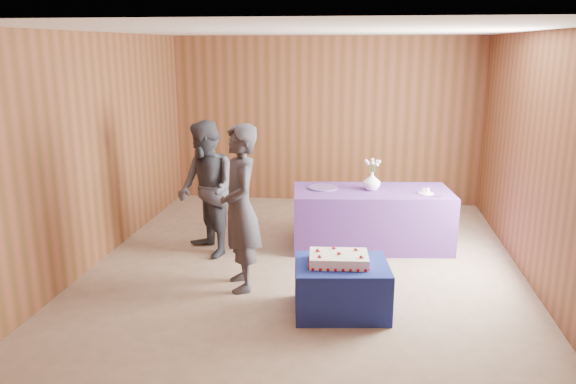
% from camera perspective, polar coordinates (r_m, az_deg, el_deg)
% --- Properties ---
extents(ground, '(6.00, 6.00, 0.00)m').
position_cam_1_polar(ground, '(6.70, 1.74, -7.66)').
color(ground, gray).
rests_on(ground, ground).
extents(room_shell, '(5.04, 6.04, 2.72)m').
position_cam_1_polar(room_shell, '(6.24, 1.87, 7.84)').
color(room_shell, brown).
rests_on(room_shell, ground).
extents(cake_table, '(0.99, 0.82, 0.50)m').
position_cam_1_polar(cake_table, '(5.59, 5.44, -9.65)').
color(cake_table, navy).
rests_on(cake_table, ground).
extents(serving_table, '(2.09, 1.13, 0.75)m').
position_cam_1_polar(serving_table, '(7.35, 8.46, -2.65)').
color(serving_table, '#572F82').
rests_on(serving_table, ground).
extents(sheet_cake, '(0.62, 0.45, 0.14)m').
position_cam_1_polar(sheet_cake, '(5.47, 5.17, -6.78)').
color(sheet_cake, silver).
rests_on(sheet_cake, cake_table).
extents(vase, '(0.30, 0.30, 0.23)m').
position_cam_1_polar(vase, '(7.24, 8.51, 1.09)').
color(vase, white).
rests_on(vase, serving_table).
extents(flower_spray, '(0.21, 0.21, 0.16)m').
position_cam_1_polar(flower_spray, '(7.18, 8.59, 3.01)').
color(flower_spray, '#296026').
rests_on(flower_spray, vase).
extents(platter, '(0.46, 0.46, 0.02)m').
position_cam_1_polar(platter, '(7.27, 3.56, 0.44)').
color(platter, '#5A478F').
rests_on(platter, serving_table).
extents(plate, '(0.20, 0.20, 0.01)m').
position_cam_1_polar(plate, '(7.22, 13.83, -0.11)').
color(plate, white).
rests_on(plate, serving_table).
extents(cake_slice, '(0.08, 0.08, 0.08)m').
position_cam_1_polar(cake_slice, '(7.21, 13.85, 0.17)').
color(cake_slice, silver).
rests_on(cake_slice, plate).
extents(knife, '(0.26, 0.05, 0.00)m').
position_cam_1_polar(knife, '(7.11, 14.30, -0.40)').
color(knife, '#ADADB1').
rests_on(knife, serving_table).
extents(guest_left, '(0.63, 0.76, 1.78)m').
position_cam_1_polar(guest_left, '(5.91, -4.88, -1.67)').
color(guest_left, '#33323C').
rests_on(guest_left, ground).
extents(guest_right, '(1.01, 1.03, 1.68)m').
position_cam_1_polar(guest_right, '(6.93, -8.31, 0.27)').
color(guest_right, '#373742').
rests_on(guest_right, ground).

